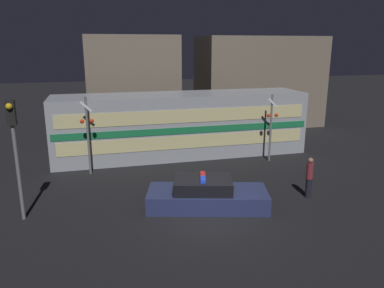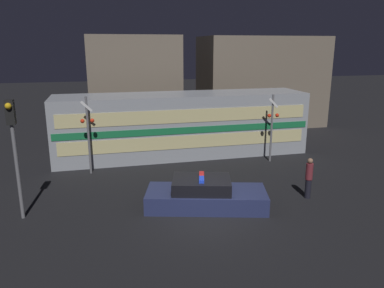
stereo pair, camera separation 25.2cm
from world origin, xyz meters
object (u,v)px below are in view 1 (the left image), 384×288
at_px(crossing_signal_near, 271,124).
at_px(pedestrian, 309,177).
at_px(traffic_light_corner, 14,139).
at_px(police_car, 206,195).
at_px(train, 181,125).

bearing_deg(crossing_signal_near, pedestrian, -97.99).
xyz_separation_m(crossing_signal_near, traffic_light_corner, (-12.46, -4.47, 0.98)).
bearing_deg(police_car, train, 99.76).
distance_m(train, police_car, 7.91).
relative_size(pedestrian, crossing_signal_near, 0.47).
height_order(train, police_car, train).
bearing_deg(train, police_car, -95.63).
bearing_deg(traffic_light_corner, crossing_signal_near, 19.72).
bearing_deg(pedestrian, police_car, 178.12).
bearing_deg(crossing_signal_near, police_car, -136.03).
bearing_deg(pedestrian, traffic_light_corner, 175.84).
xyz_separation_m(train, police_car, (-0.76, -7.76, -1.34)).
relative_size(train, pedestrian, 8.23).
height_order(pedestrian, traffic_light_corner, traffic_light_corner).
distance_m(police_car, crossing_signal_near, 7.63).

